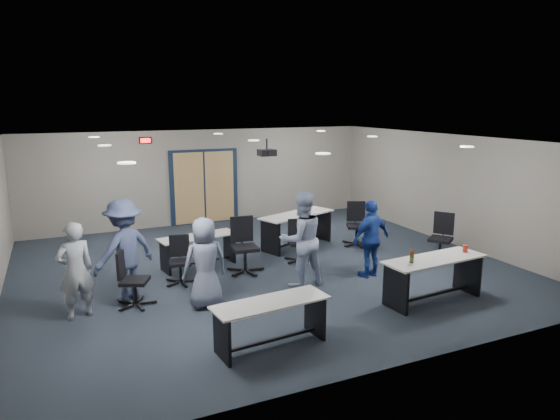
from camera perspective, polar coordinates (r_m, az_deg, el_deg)
name	(u,v)px	position (r m, az deg, el deg)	size (l,w,h in m)	color
floor	(264,268)	(10.74, -1.88, -6.60)	(10.00, 10.00, 0.00)	black
back_wall	(204,177)	(14.58, -8.71, 3.76)	(10.00, 0.04, 2.70)	gray
front_wall	(397,271)	(6.59, 13.28, -6.84)	(10.00, 0.04, 2.70)	gray
right_wall	(449,189)	(13.09, 18.75, 2.29)	(0.04, 9.00, 2.70)	gray
ceiling	(263,141)	(10.19, -1.99, 7.93)	(10.00, 9.00, 0.04)	silver
double_door	(204,187)	(14.59, -8.64, 2.58)	(2.00, 0.07, 2.20)	black
exit_sign	(145,140)	(14.06, -15.13, 7.68)	(0.32, 0.07, 0.18)	black
ceiling_projector	(267,152)	(10.79, -1.51, 6.59)	(0.35, 0.32, 0.37)	black
ceiling_can_lights	(258,141)	(10.42, -2.52, 7.85)	(6.24, 5.74, 0.02)	white
table_front_left	(271,316)	(7.29, -1.06, -12.00)	(1.75, 0.73, 0.69)	beige
table_front_right	(434,271)	(9.26, 17.16, -6.69)	(1.99, 0.79, 1.08)	beige
table_back_left	(198,246)	(10.82, -9.32, -4.03)	(1.74, 0.82, 0.68)	beige
table_back_right	(297,224)	(12.14, 1.95, -1.63)	(2.12, 1.32, 0.81)	beige
chair_back_a	(180,260)	(9.88, -11.35, -5.68)	(0.59, 0.59, 0.93)	black
chair_back_b	(245,246)	(10.29, -4.03, -4.11)	(0.72, 0.72, 1.15)	black
chair_back_c	(298,241)	(11.02, 2.12, -3.58)	(0.58, 0.58, 0.93)	black
chair_back_d	(357,224)	(12.37, 8.77, -1.63)	(0.67, 0.67, 1.06)	black
chair_loose_left	(135,279)	(9.00, -16.28, -7.54)	(0.62, 0.62, 0.99)	black
chair_loose_right	(441,237)	(11.63, 17.89, -3.00)	(0.66, 0.66, 1.06)	black
person_gray	(75,270)	(8.75, -22.34, -6.41)	(0.59, 0.39, 1.61)	#9BA1A9
person_plaid	(205,263)	(8.64, -8.58, -5.97)	(0.77, 0.50, 1.58)	slate
person_lightblue	(301,239)	(9.49, 2.47, -3.37)	(0.89, 0.69, 1.83)	#95A4C6
person_navy	(371,239)	(10.16, 10.36, -3.24)	(0.92, 0.38, 1.58)	navy
person_back	(125,250)	(9.22, -17.35, -4.39)	(1.18, 0.68, 1.83)	#3A4568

